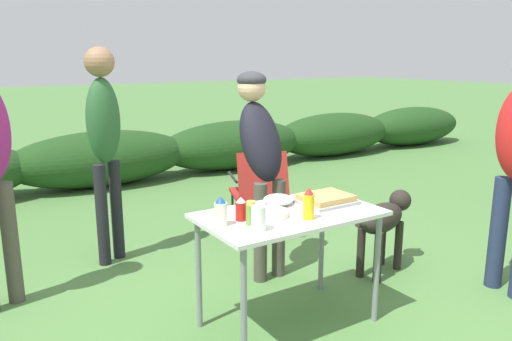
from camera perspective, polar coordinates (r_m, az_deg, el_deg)
ground_plane at (r=3.34m, az=3.67°, el=-16.99°), size 60.00×60.00×0.00m
shrub_hedge at (r=6.85m, az=-17.23°, el=1.31°), size 14.40×0.90×0.73m
folding_table at (r=3.07m, az=3.84°, el=-6.17°), size 1.10×0.64×0.74m
food_tray at (r=3.25m, az=7.99°, el=-3.25°), size 0.35×0.30×0.06m
plate_stack at (r=2.97m, az=1.32°, el=-4.92°), size 0.25×0.25×0.03m
mixing_bowl at (r=3.19m, az=2.56°, el=-3.34°), size 0.19×0.19×0.06m
paper_cup_stack at (r=2.71m, az=0.30°, el=-5.48°), size 0.08×0.08×0.14m
mayo_bottle at (r=2.79m, az=-4.05°, el=-4.73°), size 0.07×0.07×0.17m
mustard_bottle at (r=2.91m, az=6.04°, el=-3.85°), size 0.07×0.07×0.19m
relish_jar at (r=2.80m, az=-0.57°, el=-4.90°), size 0.06×0.06×0.14m
ketchup_bottle at (r=2.88m, az=-1.73°, el=-4.45°), size 0.07×0.07×0.14m
standing_person_in_gray_fleece at (r=3.73m, az=0.54°, el=2.53°), size 0.34×0.46×1.56m
standing_person_with_beanie at (r=4.13m, az=-16.98°, el=4.28°), size 0.37×0.34×1.74m
dog at (r=4.03m, az=14.48°, el=-5.50°), size 0.79×0.35×0.62m
camp_chair_green_behind_table at (r=4.66m, az=0.35°, el=-2.01°), size 0.64×0.71×0.83m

